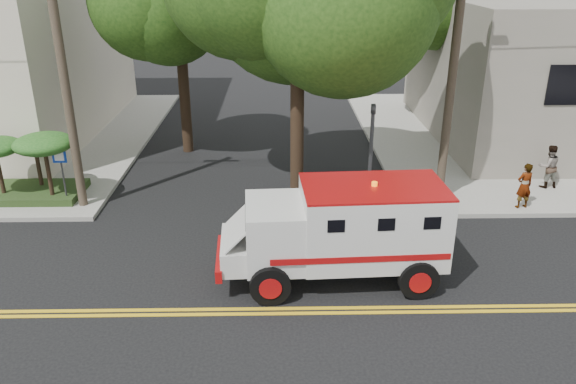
{
  "coord_description": "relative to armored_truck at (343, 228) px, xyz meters",
  "views": [
    {
      "loc": [
        0.87,
        -11.13,
        7.73
      ],
      "look_at": [
        1.15,
        3.48,
        1.6
      ],
      "focal_mm": 35.0,
      "sensor_mm": 36.0,
      "label": 1
    }
  ],
  "objects": [
    {
      "name": "pedestrian_a",
      "position": [
        6.34,
        4.04,
        -0.56
      ],
      "size": [
        0.63,
        0.49,
        1.53
      ],
      "primitive_type": "imported",
      "rotation": [
        0.0,
        0.0,
        3.38
      ],
      "color": "gray",
      "rests_on": "sidewalk_ne"
    },
    {
      "name": "tree_left",
      "position": [
        -5.17,
        10.33,
        4.26
      ],
      "size": [
        4.48,
        4.2,
        7.7
      ],
      "color": "black",
      "rests_on": "ground"
    },
    {
      "name": "utility_pole_left",
      "position": [
        -8.09,
        4.54,
        3.03
      ],
      "size": [
        0.28,
        0.28,
        9.0
      ],
      "primitive_type": "cylinder",
      "color": "#382D23",
      "rests_on": "ground"
    },
    {
      "name": "armored_truck",
      "position": [
        0.0,
        0.0,
        0.0
      ],
      "size": [
        5.77,
        2.55,
        2.58
      ],
      "rotation": [
        0.0,
        0.0,
        0.05
      ],
      "color": "silver",
      "rests_on": "ground"
    },
    {
      "name": "accessibility_sign",
      "position": [
        -8.69,
        4.71,
        -0.1
      ],
      "size": [
        0.45,
        0.1,
        2.02
      ],
      "color": "#3F3F42",
      "rests_on": "ground"
    },
    {
      "name": "pedestrian_b",
      "position": [
        7.92,
        5.79,
        -0.54
      ],
      "size": [
        0.79,
        0.64,
        1.55
      ],
      "primitive_type": "imported",
      "rotation": [
        0.0,
        0.0,
        3.21
      ],
      "color": "gray",
      "rests_on": "sidewalk_ne"
    },
    {
      "name": "traffic_signal",
      "position": [
        1.31,
        4.14,
        0.76
      ],
      "size": [
        0.15,
        0.18,
        3.6
      ],
      "color": "#3F3F42",
      "rests_on": "ground"
    },
    {
      "name": "sidewalk_ne",
      "position": [
        11.01,
        12.04,
        -1.39
      ],
      "size": [
        17.0,
        17.0,
        0.15
      ],
      "primitive_type": "cube",
      "color": "gray",
      "rests_on": "ground"
    },
    {
      "name": "utility_pole_right",
      "position": [
        3.81,
        4.74,
        3.03
      ],
      "size": [
        0.28,
        0.28,
        9.0
      ],
      "primitive_type": "cylinder",
      "color": "#382D23",
      "rests_on": "ground"
    },
    {
      "name": "ground",
      "position": [
        -2.49,
        -1.46,
        -1.47
      ],
      "size": [
        100.0,
        100.0,
        0.0
      ],
      "primitive_type": "plane",
      "color": "black",
      "rests_on": "ground"
    },
    {
      "name": "palm_planter",
      "position": [
        -9.92,
        5.16,
        0.18
      ],
      "size": [
        3.52,
        2.63,
        2.36
      ],
      "color": "#1E3314",
      "rests_on": "sidewalk_nw"
    }
  ]
}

